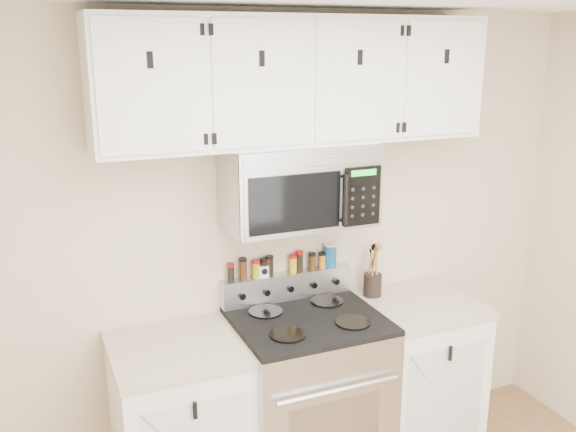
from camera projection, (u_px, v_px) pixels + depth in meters
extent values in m
cube|color=#C0B090|center=(285.00, 245.00, 3.53)|extent=(3.50, 0.01, 2.50)
cube|color=#B7B7BA|center=(308.00, 401.00, 3.45)|extent=(0.76, 0.65, 0.92)
cube|color=black|center=(308.00, 320.00, 3.33)|extent=(0.76, 0.65, 0.03)
cube|color=#B7B7BA|center=(287.00, 286.00, 3.56)|extent=(0.76, 0.08, 0.15)
cylinder|color=black|center=(288.00, 335.00, 3.12)|extent=(0.18, 0.18, 0.01)
cylinder|color=black|center=(353.00, 323.00, 3.26)|extent=(0.18, 0.18, 0.01)
cylinder|color=black|center=(266.00, 312.00, 3.39)|extent=(0.18, 0.18, 0.01)
cylinder|color=black|center=(327.00, 301.00, 3.52)|extent=(0.18, 0.18, 0.01)
cube|color=white|center=(181.00, 432.00, 3.22)|extent=(0.62, 0.60, 0.88)
cube|color=tan|center=(177.00, 349.00, 3.10)|extent=(0.64, 0.62, 0.04)
cube|color=white|center=(413.00, 377.00, 3.74)|extent=(0.62, 0.60, 0.88)
cube|color=tan|center=(417.00, 304.00, 3.62)|extent=(0.64, 0.62, 0.04)
cube|color=#9E9EA3|center=(299.00, 185.00, 3.26)|extent=(0.76, 0.38, 0.42)
cube|color=#B7B7BA|center=(315.00, 158.00, 3.04)|extent=(0.73, 0.01, 0.08)
cube|color=black|center=(295.00, 203.00, 3.06)|extent=(0.47, 0.01, 0.28)
cube|color=black|center=(362.00, 196.00, 3.20)|extent=(0.20, 0.01, 0.30)
cylinder|color=black|center=(345.00, 200.00, 3.12)|extent=(0.03, 0.03, 0.26)
cube|color=white|center=(297.00, 80.00, 3.15)|extent=(2.00, 0.33, 0.62)
cube|color=white|center=(151.00, 87.00, 2.71)|extent=(0.46, 0.01, 0.57)
cube|color=black|center=(150.00, 60.00, 2.68)|extent=(0.02, 0.01, 0.07)
cube|color=white|center=(262.00, 84.00, 2.90)|extent=(0.46, 0.01, 0.57)
cube|color=black|center=(262.00, 59.00, 2.86)|extent=(0.03, 0.01, 0.07)
cube|color=white|center=(359.00, 81.00, 3.09)|extent=(0.46, 0.01, 0.57)
cube|color=black|center=(360.00, 57.00, 3.05)|extent=(0.03, 0.01, 0.07)
cube|color=white|center=(444.00, 79.00, 3.28)|extent=(0.46, 0.01, 0.57)
cube|color=black|center=(447.00, 56.00, 3.24)|extent=(0.02, 0.01, 0.07)
cylinder|color=black|center=(372.00, 285.00, 3.68)|extent=(0.10, 0.10, 0.13)
cylinder|color=olive|center=(373.00, 268.00, 3.65)|extent=(0.01, 0.01, 0.24)
cylinder|color=olive|center=(377.00, 267.00, 3.65)|extent=(0.01, 0.01, 0.26)
cylinder|color=olive|center=(370.00, 270.00, 3.65)|extent=(0.01, 0.01, 0.23)
cylinder|color=black|center=(373.00, 268.00, 3.67)|extent=(0.01, 0.01, 0.23)
cylinder|color=olive|center=(373.00, 269.00, 3.63)|extent=(0.01, 0.01, 0.25)
cube|color=white|center=(263.00, 271.00, 3.48)|extent=(0.06, 0.05, 0.06)
cylinder|color=#155393|center=(330.00, 256.00, 3.62)|extent=(0.07, 0.07, 0.13)
cylinder|color=white|center=(330.00, 245.00, 3.60)|extent=(0.07, 0.07, 0.01)
cylinder|color=black|center=(231.00, 274.00, 3.40)|extent=(0.04, 0.04, 0.08)
cylinder|color=#9A0B0E|center=(231.00, 265.00, 3.39)|extent=(0.04, 0.04, 0.02)
cylinder|color=#472511|center=(243.00, 270.00, 3.43)|extent=(0.04, 0.04, 0.10)
cylinder|color=black|center=(243.00, 260.00, 3.41)|extent=(0.04, 0.04, 0.02)
cylinder|color=gold|center=(256.00, 270.00, 3.46)|extent=(0.04, 0.04, 0.08)
cylinder|color=#AF0D1A|center=(256.00, 262.00, 3.45)|extent=(0.04, 0.04, 0.02)
cylinder|color=black|center=(264.00, 269.00, 3.48)|extent=(0.04, 0.04, 0.09)
cylinder|color=black|center=(264.00, 260.00, 3.46)|extent=(0.05, 0.05, 0.02)
cylinder|color=#3C260E|center=(267.00, 269.00, 3.48)|extent=(0.04, 0.04, 0.08)
cylinder|color=#AD0D0F|center=(267.00, 260.00, 3.47)|extent=(0.04, 0.04, 0.02)
cylinder|color=black|center=(270.00, 267.00, 3.49)|extent=(0.04, 0.04, 0.10)
cylinder|color=black|center=(270.00, 257.00, 3.47)|extent=(0.04, 0.04, 0.02)
cylinder|color=gold|center=(293.00, 265.00, 3.54)|extent=(0.04, 0.04, 0.08)
cylinder|color=#B50D21|center=(293.00, 256.00, 3.53)|extent=(0.04, 0.04, 0.02)
cylinder|color=black|center=(299.00, 263.00, 3.55)|extent=(0.04, 0.04, 0.10)
cylinder|color=#A80C0F|center=(300.00, 253.00, 3.54)|extent=(0.04, 0.04, 0.02)
cylinder|color=#402A0F|center=(312.00, 262.00, 3.58)|extent=(0.04, 0.04, 0.08)
cylinder|color=black|center=(312.00, 254.00, 3.57)|extent=(0.04, 0.04, 0.02)
cylinder|color=orange|center=(322.00, 261.00, 3.61)|extent=(0.04, 0.04, 0.08)
cylinder|color=black|center=(322.00, 254.00, 3.60)|extent=(0.04, 0.04, 0.02)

